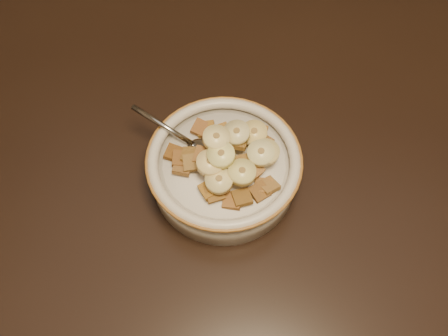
# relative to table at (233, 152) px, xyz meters

# --- Properties ---
(floor) EXTENTS (4.00, 4.50, 0.10)m
(floor) POSITION_rel_table_xyz_m (0.00, 0.00, -0.78)
(floor) COLOR #422816
(floor) RESTS_ON ground
(table) EXTENTS (1.42, 0.94, 0.04)m
(table) POSITION_rel_table_xyz_m (0.00, 0.00, 0.00)
(table) COLOR black
(table) RESTS_ON floor
(chair) EXTENTS (0.46, 0.46, 0.86)m
(chair) POSITION_rel_table_xyz_m (-0.02, 0.59, -0.30)
(chair) COLOR black
(chair) RESTS_ON floor
(cereal_bowl) EXTENTS (0.17, 0.17, 0.04)m
(cereal_bowl) POSITION_rel_table_xyz_m (-0.01, -0.06, 0.04)
(cereal_bowl) COLOR beige
(cereal_bowl) RESTS_ON table
(milk) EXTENTS (0.14, 0.14, 0.00)m
(milk) POSITION_rel_table_xyz_m (-0.01, -0.06, 0.06)
(milk) COLOR white
(milk) RESTS_ON cereal_bowl
(spoon) EXTENTS (0.05, 0.05, 0.01)m
(spoon) POSITION_rel_table_xyz_m (-0.03, -0.04, 0.07)
(spoon) COLOR #979797
(spoon) RESTS_ON cereal_bowl
(cereal_square_0) EXTENTS (0.03, 0.03, 0.01)m
(cereal_square_0) POSITION_rel_table_xyz_m (-0.04, -0.02, 0.07)
(cereal_square_0) COLOR brown
(cereal_square_0) RESTS_ON milk
(cereal_square_1) EXTENTS (0.02, 0.02, 0.01)m
(cereal_square_1) POSITION_rel_table_xyz_m (-0.03, -0.06, 0.08)
(cereal_square_1) COLOR brown
(cereal_square_1) RESTS_ON milk
(cereal_square_2) EXTENTS (0.03, 0.03, 0.01)m
(cereal_square_2) POSITION_rel_table_xyz_m (-0.01, -0.10, 0.07)
(cereal_square_2) COLOR brown
(cereal_square_2) RESTS_ON milk
(cereal_square_3) EXTENTS (0.03, 0.02, 0.01)m
(cereal_square_3) POSITION_rel_table_xyz_m (-0.01, -0.03, 0.08)
(cereal_square_3) COLOR brown
(cereal_square_3) RESTS_ON milk
(cereal_square_4) EXTENTS (0.02, 0.02, 0.01)m
(cereal_square_4) POSITION_rel_table_xyz_m (0.01, -0.11, 0.07)
(cereal_square_4) COLOR brown
(cereal_square_4) RESTS_ON milk
(cereal_square_5) EXTENTS (0.03, 0.03, 0.01)m
(cereal_square_5) POSITION_rel_table_xyz_m (0.00, -0.03, 0.08)
(cereal_square_5) COLOR brown
(cereal_square_5) RESTS_ON milk
(cereal_square_6) EXTENTS (0.03, 0.02, 0.01)m
(cereal_square_6) POSITION_rel_table_xyz_m (0.03, -0.01, 0.07)
(cereal_square_6) COLOR brown
(cereal_square_6) RESTS_ON milk
(cereal_square_7) EXTENTS (0.02, 0.02, 0.01)m
(cereal_square_7) POSITION_rel_table_xyz_m (-0.05, -0.07, 0.07)
(cereal_square_7) COLOR brown
(cereal_square_7) RESTS_ON milk
(cereal_square_8) EXTENTS (0.02, 0.02, 0.01)m
(cereal_square_8) POSITION_rel_table_xyz_m (-0.03, -0.01, 0.07)
(cereal_square_8) COLOR brown
(cereal_square_8) RESTS_ON milk
(cereal_square_9) EXTENTS (0.03, 0.03, 0.01)m
(cereal_square_9) POSITION_rel_table_xyz_m (0.03, -0.07, 0.08)
(cereal_square_9) COLOR olive
(cereal_square_9) RESTS_ON milk
(cereal_square_10) EXTENTS (0.02, 0.02, 0.01)m
(cereal_square_10) POSITION_rel_table_xyz_m (0.02, -0.06, 0.08)
(cereal_square_10) COLOR brown
(cereal_square_10) RESTS_ON milk
(cereal_square_11) EXTENTS (0.02, 0.02, 0.01)m
(cereal_square_11) POSITION_rel_table_xyz_m (0.01, -0.04, 0.08)
(cereal_square_11) COLOR brown
(cereal_square_11) RESTS_ON milk
(cereal_square_12) EXTENTS (0.03, 0.03, 0.01)m
(cereal_square_12) POSITION_rel_table_xyz_m (-0.02, -0.10, 0.07)
(cereal_square_12) COLOR #875E1C
(cereal_square_12) RESTS_ON milk
(cereal_square_13) EXTENTS (0.02, 0.02, 0.01)m
(cereal_square_13) POSITION_rel_table_xyz_m (0.03, -0.01, 0.07)
(cereal_square_13) COLOR brown
(cereal_square_13) RESTS_ON milk
(cereal_square_14) EXTENTS (0.03, 0.03, 0.01)m
(cereal_square_14) POSITION_rel_table_xyz_m (0.04, -0.09, 0.07)
(cereal_square_14) COLOR brown
(cereal_square_14) RESTS_ON milk
(cereal_square_15) EXTENTS (0.02, 0.02, 0.01)m
(cereal_square_15) POSITION_rel_table_xyz_m (-0.04, -0.06, 0.07)
(cereal_square_15) COLOR brown
(cereal_square_15) RESTS_ON milk
(cereal_square_16) EXTENTS (0.03, 0.03, 0.01)m
(cereal_square_16) POSITION_rel_table_xyz_m (0.05, -0.08, 0.07)
(cereal_square_16) COLOR brown
(cereal_square_16) RESTS_ON milk
(cereal_square_17) EXTENTS (0.03, 0.03, 0.01)m
(cereal_square_17) POSITION_rel_table_xyz_m (0.04, -0.03, 0.07)
(cereal_square_17) COLOR olive
(cereal_square_17) RESTS_ON milk
(cereal_square_18) EXTENTS (0.03, 0.03, 0.01)m
(cereal_square_18) POSITION_rel_table_xyz_m (-0.01, -0.02, 0.08)
(cereal_square_18) COLOR #9D691B
(cereal_square_18) RESTS_ON milk
(cereal_square_19) EXTENTS (0.02, 0.02, 0.01)m
(cereal_square_19) POSITION_rel_table_xyz_m (-0.06, -0.05, 0.07)
(cereal_square_19) COLOR brown
(cereal_square_19) RESTS_ON milk
(cereal_square_20) EXTENTS (0.03, 0.03, 0.01)m
(cereal_square_20) POSITION_rel_table_xyz_m (0.02, -0.10, 0.07)
(cereal_square_20) COLOR brown
(cereal_square_20) RESTS_ON milk
(cereal_square_21) EXTENTS (0.02, 0.02, 0.01)m
(cereal_square_21) POSITION_rel_table_xyz_m (-0.04, -0.07, 0.08)
(cereal_square_21) COLOR brown
(cereal_square_21) RESTS_ON milk
(cereal_square_22) EXTENTS (0.02, 0.02, 0.01)m
(cereal_square_22) POSITION_rel_table_xyz_m (0.04, -0.08, 0.07)
(cereal_square_22) COLOR brown
(cereal_square_22) RESTS_ON milk
(cereal_square_23) EXTENTS (0.02, 0.02, 0.01)m
(cereal_square_23) POSITION_rel_table_xyz_m (-0.06, -0.06, 0.07)
(cereal_square_23) COLOR brown
(cereal_square_23) RESTS_ON milk
(banana_slice_0) EXTENTS (0.04, 0.04, 0.01)m
(banana_slice_0) POSITION_rel_table_xyz_m (-0.01, -0.09, 0.08)
(banana_slice_0) COLOR #ECDB90
(banana_slice_0) RESTS_ON milk
(banana_slice_1) EXTENTS (0.04, 0.04, 0.01)m
(banana_slice_1) POSITION_rel_table_xyz_m (-0.01, -0.07, 0.10)
(banana_slice_1) COLOR #F2E57C
(banana_slice_1) RESTS_ON milk
(banana_slice_2) EXTENTS (0.04, 0.04, 0.01)m
(banana_slice_2) POSITION_rel_table_xyz_m (-0.02, -0.05, 0.10)
(banana_slice_2) COLOR beige
(banana_slice_2) RESTS_ON milk
(banana_slice_3) EXTENTS (0.04, 0.04, 0.01)m
(banana_slice_3) POSITION_rel_table_xyz_m (-0.02, -0.07, 0.09)
(banana_slice_3) COLOR #DBBF75
(banana_slice_3) RESTS_ON milk
(banana_slice_4) EXTENTS (0.04, 0.04, 0.01)m
(banana_slice_4) POSITION_rel_table_xyz_m (0.02, -0.08, 0.09)
(banana_slice_4) COLOR #DCCF6E
(banana_slice_4) RESTS_ON milk
(banana_slice_5) EXTENTS (0.04, 0.04, 0.01)m
(banana_slice_5) POSITION_rel_table_xyz_m (0.04, -0.05, 0.09)
(banana_slice_5) COLOR #DED689
(banana_slice_5) RESTS_ON milk
(banana_slice_6) EXTENTS (0.04, 0.04, 0.02)m
(banana_slice_6) POSITION_rel_table_xyz_m (0.03, -0.02, 0.08)
(banana_slice_6) COLOR tan
(banana_slice_6) RESTS_ON milk
(banana_slice_7) EXTENTS (0.04, 0.04, 0.02)m
(banana_slice_7) POSITION_rel_table_xyz_m (0.01, -0.03, 0.09)
(banana_slice_7) COLOR beige
(banana_slice_7) RESTS_ON milk
(banana_slice_8) EXTENTS (0.04, 0.04, 0.01)m
(banana_slice_8) POSITION_rel_table_xyz_m (0.04, -0.05, 0.09)
(banana_slice_8) COLOR #F5DF8D
(banana_slice_8) RESTS_ON milk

